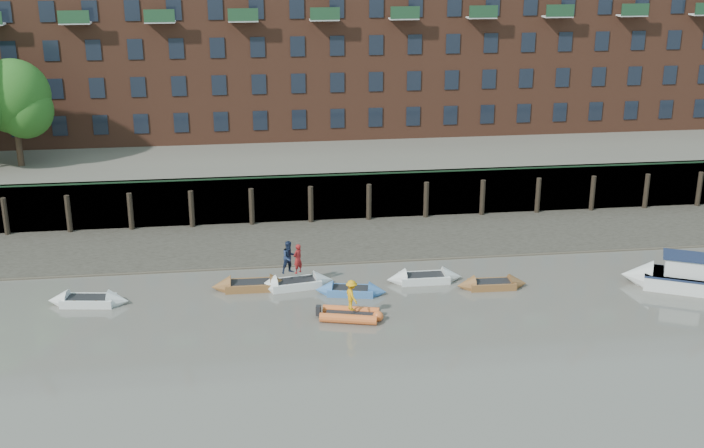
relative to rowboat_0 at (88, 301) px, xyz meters
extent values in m
plane|color=#625D55|center=(15.05, -9.80, -0.22)|extent=(220.00, 220.00, 0.00)
cube|color=#3D382F|center=(15.05, 8.20, -0.22)|extent=(110.00, 8.00, 0.50)
cube|color=#4C4336|center=(15.05, 4.80, -0.22)|extent=(110.00, 1.60, 0.10)
cube|color=#2D2A26|center=(15.05, 12.60, 1.38)|extent=(110.00, 0.80, 3.20)
cylinder|color=black|center=(-6.95, 11.95, 1.08)|extent=(0.36, 0.36, 2.60)
cylinder|color=black|center=(-2.95, 11.95, 1.08)|extent=(0.36, 0.36, 2.60)
cylinder|color=black|center=(1.05, 11.95, 1.08)|extent=(0.36, 0.36, 2.60)
cylinder|color=black|center=(5.05, 11.95, 1.08)|extent=(0.36, 0.36, 2.60)
cylinder|color=black|center=(9.05, 11.95, 1.08)|extent=(0.36, 0.36, 2.60)
cylinder|color=black|center=(13.05, 11.95, 1.08)|extent=(0.36, 0.36, 2.60)
cylinder|color=black|center=(17.05, 11.95, 1.08)|extent=(0.36, 0.36, 2.60)
cylinder|color=black|center=(21.05, 11.95, 1.08)|extent=(0.36, 0.36, 2.60)
cylinder|color=black|center=(25.05, 11.95, 1.08)|extent=(0.36, 0.36, 2.60)
cylinder|color=black|center=(29.05, 11.95, 1.08)|extent=(0.36, 0.36, 2.60)
cylinder|color=black|center=(33.05, 11.95, 1.08)|extent=(0.36, 0.36, 2.60)
cylinder|color=black|center=(37.05, 11.95, 1.08)|extent=(0.36, 0.36, 2.60)
cylinder|color=black|center=(41.05, 11.95, 1.08)|extent=(0.36, 0.36, 2.60)
cube|color=#264C2D|center=(15.05, 12.30, 3.03)|extent=(110.00, 0.06, 0.10)
cube|color=#5E594D|center=(15.05, 26.20, 1.38)|extent=(110.00, 28.00, 3.20)
cube|color=brown|center=(15.05, 27.20, 8.98)|extent=(80.00, 10.00, 12.00)
cube|color=black|center=(-7.95, 22.18, 4.78)|extent=(1.10, 0.12, 1.50)
cube|color=black|center=(-4.95, 22.18, 4.78)|extent=(1.10, 0.12, 1.50)
cube|color=black|center=(-1.95, 22.18, 4.78)|extent=(1.10, 0.12, 1.50)
cube|color=black|center=(1.05, 22.18, 4.78)|extent=(1.10, 0.12, 1.50)
cube|color=black|center=(4.05, 22.18, 4.78)|extent=(1.10, 0.12, 1.50)
cube|color=black|center=(7.05, 22.18, 4.78)|extent=(1.10, 0.12, 1.50)
cube|color=black|center=(10.05, 22.18, 4.78)|extent=(1.10, 0.12, 1.50)
cube|color=black|center=(13.05, 22.18, 4.78)|extent=(1.10, 0.12, 1.50)
cube|color=black|center=(16.05, 22.18, 4.78)|extent=(1.10, 0.12, 1.50)
cube|color=black|center=(19.05, 22.18, 4.78)|extent=(1.10, 0.12, 1.50)
cube|color=black|center=(22.05, 22.18, 4.78)|extent=(1.10, 0.12, 1.50)
cube|color=black|center=(25.05, 22.18, 4.78)|extent=(1.10, 0.12, 1.50)
cube|color=black|center=(28.05, 22.18, 4.78)|extent=(1.10, 0.12, 1.50)
cube|color=black|center=(31.05, 22.18, 4.78)|extent=(1.10, 0.12, 1.50)
cube|color=black|center=(34.05, 22.18, 4.78)|extent=(1.10, 0.12, 1.50)
cube|color=black|center=(37.05, 22.18, 4.78)|extent=(1.10, 0.12, 1.50)
cube|color=black|center=(40.05, 22.18, 4.78)|extent=(1.10, 0.12, 1.50)
cube|color=black|center=(43.05, 22.18, 4.78)|extent=(1.10, 0.12, 1.50)
cube|color=black|center=(46.05, 22.18, 4.78)|extent=(1.10, 0.12, 1.50)
cube|color=black|center=(-7.95, 22.18, 7.58)|extent=(1.10, 0.12, 1.50)
cube|color=black|center=(-4.95, 22.18, 7.58)|extent=(1.10, 0.12, 1.50)
cube|color=black|center=(-1.95, 22.18, 7.58)|extent=(1.10, 0.12, 1.50)
cube|color=black|center=(1.05, 22.18, 7.58)|extent=(1.10, 0.12, 1.50)
cube|color=black|center=(4.05, 22.18, 7.58)|extent=(1.10, 0.12, 1.50)
cube|color=black|center=(7.05, 22.18, 7.58)|extent=(1.10, 0.12, 1.50)
cube|color=black|center=(10.05, 22.18, 7.58)|extent=(1.10, 0.12, 1.50)
cube|color=black|center=(13.05, 22.18, 7.58)|extent=(1.10, 0.12, 1.50)
cube|color=black|center=(16.05, 22.18, 7.58)|extent=(1.10, 0.12, 1.50)
cube|color=black|center=(19.05, 22.18, 7.58)|extent=(1.10, 0.12, 1.50)
cube|color=black|center=(22.05, 22.18, 7.58)|extent=(1.10, 0.12, 1.50)
cube|color=black|center=(25.05, 22.18, 7.58)|extent=(1.10, 0.12, 1.50)
cube|color=black|center=(28.05, 22.18, 7.58)|extent=(1.10, 0.12, 1.50)
cube|color=black|center=(31.05, 22.18, 7.58)|extent=(1.10, 0.12, 1.50)
cube|color=black|center=(34.05, 22.18, 7.58)|extent=(1.10, 0.12, 1.50)
cube|color=black|center=(37.05, 22.18, 7.58)|extent=(1.10, 0.12, 1.50)
cube|color=black|center=(40.05, 22.18, 7.58)|extent=(1.10, 0.12, 1.50)
cube|color=black|center=(43.05, 22.18, 7.58)|extent=(1.10, 0.12, 1.50)
cube|color=black|center=(-7.95, 22.18, 10.38)|extent=(1.10, 0.12, 1.50)
cube|color=black|center=(-4.95, 22.18, 10.38)|extent=(1.10, 0.12, 1.50)
cube|color=black|center=(-1.95, 22.18, 10.38)|extent=(1.10, 0.12, 1.50)
cube|color=black|center=(1.05, 22.18, 10.38)|extent=(1.10, 0.12, 1.50)
cube|color=black|center=(4.05, 22.18, 10.38)|extent=(1.10, 0.12, 1.50)
cube|color=black|center=(7.05, 22.18, 10.38)|extent=(1.10, 0.12, 1.50)
cube|color=black|center=(10.05, 22.18, 10.38)|extent=(1.10, 0.12, 1.50)
cube|color=black|center=(13.05, 22.18, 10.38)|extent=(1.10, 0.12, 1.50)
cube|color=black|center=(16.05, 22.18, 10.38)|extent=(1.10, 0.12, 1.50)
cube|color=black|center=(19.05, 22.18, 10.38)|extent=(1.10, 0.12, 1.50)
cube|color=black|center=(22.05, 22.18, 10.38)|extent=(1.10, 0.12, 1.50)
cube|color=black|center=(25.05, 22.18, 10.38)|extent=(1.10, 0.12, 1.50)
cube|color=black|center=(28.05, 22.18, 10.38)|extent=(1.10, 0.12, 1.50)
cube|color=black|center=(31.05, 22.18, 10.38)|extent=(1.10, 0.12, 1.50)
cube|color=black|center=(34.05, 22.18, 10.38)|extent=(1.10, 0.12, 1.50)
cube|color=black|center=(37.05, 22.18, 10.38)|extent=(1.10, 0.12, 1.50)
cube|color=black|center=(40.05, 22.18, 10.38)|extent=(1.10, 0.12, 1.50)
cube|color=black|center=(43.05, 22.18, 10.38)|extent=(1.10, 0.12, 1.50)
cube|color=black|center=(-7.95, 22.18, 13.18)|extent=(1.10, 0.12, 1.50)
cube|color=black|center=(-4.95, 22.18, 13.18)|extent=(1.10, 0.12, 1.50)
cube|color=black|center=(-1.95, 22.18, 13.18)|extent=(1.10, 0.12, 1.50)
cube|color=black|center=(1.05, 22.18, 13.18)|extent=(1.10, 0.12, 1.50)
cube|color=black|center=(4.05, 22.18, 13.18)|extent=(1.10, 0.12, 1.50)
cube|color=black|center=(7.05, 22.18, 13.18)|extent=(1.10, 0.12, 1.50)
cube|color=black|center=(10.05, 22.18, 13.18)|extent=(1.10, 0.12, 1.50)
cube|color=black|center=(13.05, 22.18, 13.18)|extent=(1.10, 0.12, 1.50)
cube|color=black|center=(16.05, 22.18, 13.18)|extent=(1.10, 0.12, 1.50)
cube|color=black|center=(19.05, 22.18, 13.18)|extent=(1.10, 0.12, 1.50)
cube|color=black|center=(22.05, 22.18, 13.18)|extent=(1.10, 0.12, 1.50)
cube|color=black|center=(25.05, 22.18, 13.18)|extent=(1.10, 0.12, 1.50)
cube|color=black|center=(28.05, 22.18, 13.18)|extent=(1.10, 0.12, 1.50)
cube|color=black|center=(31.05, 22.18, 13.18)|extent=(1.10, 0.12, 1.50)
cube|color=black|center=(34.05, 22.18, 13.18)|extent=(1.10, 0.12, 1.50)
cube|color=black|center=(37.05, 22.18, 13.18)|extent=(1.10, 0.12, 1.50)
cube|color=black|center=(40.05, 22.18, 13.18)|extent=(1.10, 0.12, 1.50)
cube|color=black|center=(43.05, 22.18, 13.18)|extent=(1.10, 0.12, 1.50)
cylinder|color=#3A281C|center=(-6.95, 17.70, 4.98)|extent=(0.44, 0.44, 4.00)
sphere|color=#2A621D|center=(-6.95, 17.70, 7.94)|extent=(5.12, 5.12, 5.12)
cube|color=silver|center=(0.00, 0.00, -0.01)|extent=(2.95, 1.64, 0.44)
cone|color=silver|center=(1.62, -0.23, -0.01)|extent=(1.25, 1.40, 1.26)
cone|color=silver|center=(-1.62, 0.23, -0.01)|extent=(1.25, 1.40, 1.26)
cube|color=black|center=(0.00, 0.00, 0.19)|extent=(2.44, 1.26, 0.06)
cube|color=brown|center=(8.72, 0.99, 0.00)|extent=(2.83, 1.31, 0.44)
cone|color=brown|center=(10.36, 0.97, 0.00)|extent=(1.11, 1.28, 1.27)
cone|color=brown|center=(7.08, 1.01, 0.00)|extent=(1.11, 1.28, 1.27)
cube|color=black|center=(8.72, 0.99, 0.20)|extent=(2.35, 0.98, 0.06)
cube|color=silver|center=(11.24, 0.93, 0.00)|extent=(2.98, 1.71, 0.44)
cone|color=silver|center=(12.85, 1.19, 0.00)|extent=(1.28, 1.43, 1.27)
cone|color=silver|center=(9.62, 0.66, 0.00)|extent=(1.28, 1.43, 1.27)
cube|color=black|center=(11.24, 0.93, 0.20)|extent=(2.47, 1.32, 0.06)
cube|color=#3D6EAF|center=(14.21, -0.43, -0.03)|extent=(2.73, 1.65, 0.40)
cone|color=#3D6EAF|center=(15.67, -0.74, -0.03)|extent=(1.20, 1.33, 1.15)
cone|color=#3D6EAF|center=(12.76, -0.13, -0.03)|extent=(1.20, 1.33, 1.15)
cube|color=black|center=(14.21, -0.43, 0.15)|extent=(2.25, 1.28, 0.06)
cube|color=silver|center=(18.63, 0.80, -0.01)|extent=(2.80, 1.28, 0.44)
cone|color=silver|center=(20.26, 0.79, -0.01)|extent=(1.09, 1.27, 1.26)
cone|color=silver|center=(16.99, 0.81, -0.01)|extent=(1.09, 1.27, 1.26)
cube|color=black|center=(18.63, 0.80, 0.19)|extent=(2.34, 0.96, 0.06)
cube|color=brown|center=(22.22, -0.56, -0.02)|extent=(2.61, 1.24, 0.40)
cone|color=brown|center=(23.73, -0.61, -0.02)|extent=(1.04, 1.19, 1.16)
cone|color=brown|center=(20.72, -0.52, -0.02)|extent=(1.04, 1.19, 1.16)
cube|color=black|center=(22.22, -0.56, 0.16)|extent=(2.17, 0.94, 0.06)
cylinder|color=orange|center=(13.89, -3.10, 0.02)|extent=(2.99, 1.25, 0.49)
cylinder|color=orange|center=(13.62, -4.10, 0.02)|extent=(2.99, 1.25, 0.49)
sphere|color=orange|center=(15.19, -3.99, 0.02)|extent=(0.56, 0.56, 0.56)
cube|color=black|center=(13.76, -3.60, 0.02)|extent=(2.61, 1.47, 0.17)
cube|color=silver|center=(33.18, -2.24, 0.23)|extent=(5.33, 3.99, 0.91)
cone|color=silver|center=(30.58, -0.96, 0.23)|extent=(2.41, 2.55, 2.01)
cube|color=#19233F|center=(33.18, -2.24, 0.62)|extent=(5.35, 4.03, 0.12)
cube|color=silver|center=(32.82, -2.06, 1.18)|extent=(2.56, 2.29, 1.01)
cube|color=#19233F|center=(32.82, -2.06, 1.74)|extent=(2.92, 2.60, 0.10)
imported|color=maroon|center=(11.40, 0.97, 1.49)|extent=(0.73, 0.73, 1.71)
imported|color=#19233F|center=(10.94, 1.03, 1.57)|extent=(1.12, 1.00, 1.89)
imported|color=orange|center=(13.86, -3.59, 1.12)|extent=(0.88, 1.18, 1.63)
camera|label=1|loc=(8.54, -44.97, 19.46)|focal=45.00mm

